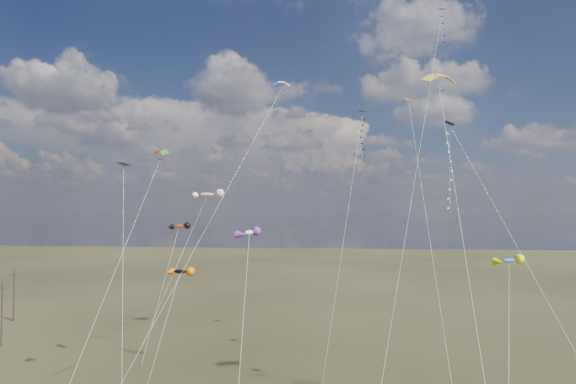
# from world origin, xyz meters

# --- Properties ---
(utility_pole_near) EXTENTS (1.40, 0.20, 8.00)m
(utility_pole_near) POSITION_xyz_m (-38.00, 30.00, 4.09)
(utility_pole_near) COLOR black
(utility_pole_near) RESTS_ON ground
(utility_pole_far) EXTENTS (1.40, 0.20, 8.00)m
(utility_pole_far) POSITION_xyz_m (-46.00, 44.00, 4.09)
(utility_pole_far) COLOR black
(utility_pole_far) RESTS_ON ground
(diamond_black_high) EXTENTS (5.20, 16.83, 29.66)m
(diamond_black_high) POSITION_xyz_m (7.38, 31.77, 25.25)
(diamond_black_high) COLOR black
(diamond_black_high) RESTS_ON ground
(diamond_navy_tall) EXTENTS (10.74, 25.77, 42.19)m
(diamond_navy_tall) POSITION_xyz_m (16.50, 30.52, 36.18)
(diamond_navy_tall) COLOR #090D50
(diamond_navy_tall) RESTS_ON ground
(diamond_black_mid) EXTENTS (7.23, 15.08, 21.69)m
(diamond_black_mid) POSITION_xyz_m (-13.14, 10.40, 16.23)
(diamond_black_mid) COLOR black
(diamond_black_mid) RESTS_ON ground
(diamond_navy_right) EXTENTS (9.44, 13.34, 24.54)m
(diamond_navy_right) POSITION_xyz_m (14.32, 11.20, 19.96)
(diamond_navy_right) COLOR #0A0C49
(diamond_navy_right) RESTS_ON ground
(diamond_orange_center) EXTENTS (2.16, 17.15, 28.71)m
(diamond_orange_center) POSITION_xyz_m (12.35, 17.00, 20.31)
(diamond_orange_center) COLOR orange
(diamond_orange_center) RESTS_ON ground
(parafoil_yellow) EXTENTS (3.07, 22.07, 29.01)m
(parafoil_yellow) POSITION_xyz_m (13.22, 11.63, 28.22)
(parafoil_yellow) COLOR yellow
(parafoil_yellow) RESTS_ON ground
(parafoil_blue_white) EXTENTS (13.72, 20.84, 33.48)m
(parafoil_blue_white) POSITION_xyz_m (-2.36, 30.44, 32.67)
(parafoil_blue_white) COLOR #0C62B3
(parafoil_blue_white) RESTS_ON ground
(parafoil_tricolor) EXTENTS (3.58, 17.45, 23.85)m
(parafoil_tricolor) POSITION_xyz_m (-13.27, 19.08, 23.16)
(parafoil_tricolor) COLOR gold
(parafoil_tricolor) RESTS_ON ground
(novelty_black_orange) EXTENTS (3.17, 9.37, 10.99)m
(novelty_black_orange) POSITION_xyz_m (-12.77, 24.14, 10.44)
(novelty_black_orange) COLOR black
(novelty_black_orange) RESTS_ON ground
(novelty_orange_black) EXTENTS (2.87, 9.13, 15.67)m
(novelty_orange_black) POSITION_xyz_m (-15.71, 32.46, 15.13)
(novelty_orange_black) COLOR #D23B01
(novelty_orange_black) RESTS_ON ground
(novelty_white_purple) EXTENTS (1.36, 9.87, 16.07)m
(novelty_white_purple) POSITION_xyz_m (-1.09, 3.86, 15.61)
(novelty_white_purple) COLOR white
(novelty_white_purple) RESTS_ON ground
(novelty_redwhite_stripe) EXTENTS (7.84, 10.16, 20.10)m
(novelty_redwhite_stripe) POSITION_xyz_m (-13.66, 38.24, 19.38)
(novelty_redwhite_stripe) COLOR red
(novelty_redwhite_stripe) RESTS_ON ground
(novelty_blue_yellow) EXTENTS (4.67, 11.78, 14.15)m
(novelty_blue_yellow) POSITION_xyz_m (16.85, 6.30, 13.63)
(novelty_blue_yellow) COLOR blue
(novelty_blue_yellow) RESTS_ON ground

